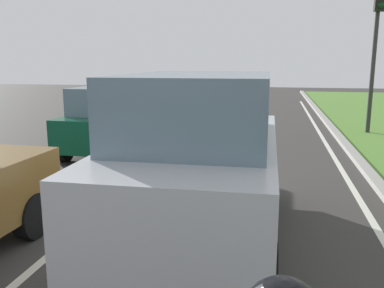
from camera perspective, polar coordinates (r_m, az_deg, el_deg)
The scene contains 7 objects.
ground_plane at distance 10.61m, azimuth 0.01°, elevation -1.82°, with size 60.00×60.00×0.00m, color #383533.
lane_line_center at distance 10.77m, azimuth -3.65°, elevation -1.63°, with size 0.12×32.00×0.01m, color silver.
lane_line_right_edge at distance 10.52m, azimuth 19.62°, elevation -2.59°, with size 0.12×32.00×0.01m, color silver.
curb_right at distance 10.60m, azimuth 22.31°, elevation -2.37°, with size 0.24×48.00×0.12m, color #9E9B93.
car_suv_ahead at distance 5.33m, azimuth 1.19°, elevation -2.29°, with size 2.02×4.52×2.28m.
car_hatchback_far at distance 11.15m, azimuth -11.02°, elevation 3.24°, with size 1.83×3.75×1.78m.
traffic_light_near_right at distance 14.92m, azimuth 24.32°, elevation 14.39°, with size 0.32×0.50×5.09m.
Camera 1 is at (2.05, 3.88, 2.43)m, focal length 38.39 mm.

